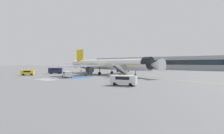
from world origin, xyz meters
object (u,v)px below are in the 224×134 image
at_px(traffic_cone_0, 69,74).
at_px(terminal_building, 167,63).
at_px(service_van_2, 55,70).
at_px(boarding_stairs_forward, 119,74).
at_px(airliner, 108,64).
at_px(service_van_3, 67,74).
at_px(ground_crew_1, 89,72).
at_px(ground_crew_2, 127,75).
at_px(baggage_cart, 89,75).
at_px(ground_crew_0, 81,71).
at_px(service_van_1, 28,72).
at_px(service_van_0, 124,79).
at_px(traffic_cone_1, 75,73).
at_px(fuel_tanker, 123,68).
at_px(boarding_stairs_aft, 86,72).

xyz_separation_m(traffic_cone_0, terminal_building, (6.52, 79.49, 4.13)).
bearing_deg(service_van_2, boarding_stairs_forward, 49.10).
relative_size(airliner, service_van_3, 9.66).
xyz_separation_m(ground_crew_1, ground_crew_2, (18.62, -2.36, 0.02)).
relative_size(boarding_stairs_forward, ground_crew_1, 3.25).
height_order(baggage_cart, ground_crew_1, ground_crew_1).
bearing_deg(ground_crew_1, service_van_2, -165.57).
height_order(boarding_stairs_forward, ground_crew_0, boarding_stairs_forward).
height_order(service_van_1, ground_crew_2, service_van_1).
height_order(service_van_3, ground_crew_2, service_van_3).
bearing_deg(boarding_stairs_forward, service_van_0, -41.09).
bearing_deg(service_van_1, service_van_2, -48.24).
relative_size(baggage_cart, traffic_cone_1, 4.35).
height_order(service_van_1, ground_crew_0, service_van_1).
height_order(airliner, ground_crew_0, airliner).
bearing_deg(service_van_0, baggage_cart, -138.29).
bearing_deg(fuel_tanker, service_van_0, -55.27).
distance_m(traffic_cone_0, terminal_building, 79.86).
xyz_separation_m(service_van_2, terminal_building, (13.19, 81.11, 2.94)).
height_order(fuel_tanker, terminal_building, terminal_building).
relative_size(service_van_2, ground_crew_0, 3.03).
height_order(boarding_stairs_aft, fuel_tanker, boarding_stairs_aft).
bearing_deg(airliner, service_van_2, -57.34).
height_order(boarding_stairs_forward, boarding_stairs_aft, boarding_stairs_forward).
relative_size(boarding_stairs_aft, service_van_3, 1.12).
bearing_deg(service_van_3, service_van_2, 87.37).
bearing_deg(service_van_1, fuel_tanker, -66.09).
distance_m(service_van_3, ground_crew_2, 17.77).
relative_size(service_van_2, ground_crew_1, 3.11).
distance_m(ground_crew_2, traffic_cone_1, 27.65).
xyz_separation_m(boarding_stairs_forward, terminal_building, (-17.30, 77.83, 3.33)).
distance_m(boarding_stairs_forward, service_van_1, 33.18).
distance_m(ground_crew_0, ground_crew_1, 9.73).
bearing_deg(baggage_cart, fuel_tanker, 124.98).
bearing_deg(ground_crew_2, boarding_stairs_forward, 111.71).
distance_m(airliner, service_van_3, 17.84).
bearing_deg(service_van_0, traffic_cone_0, -130.25).
relative_size(airliner, boarding_stairs_forward, 8.62).
distance_m(airliner, ground_crew_1, 7.57).
xyz_separation_m(service_van_2, baggage_cart, (18.90, 1.29, -1.17)).
bearing_deg(fuel_tanker, service_van_3, -79.87).
distance_m(boarding_stairs_forward, service_van_2, 30.67).
height_order(service_van_2, baggage_cart, service_van_2).
distance_m(ground_crew_2, terminal_building, 82.53).
xyz_separation_m(service_van_2, service_van_3, (19.88, -8.37, -0.27)).
height_order(service_van_0, traffic_cone_1, service_van_0).
relative_size(traffic_cone_1, terminal_building, 0.01).
distance_m(service_van_2, traffic_cone_0, 6.96).
distance_m(boarding_stairs_aft, service_van_0, 36.22).
xyz_separation_m(service_van_0, service_van_2, (-43.62, 12.05, 0.25)).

